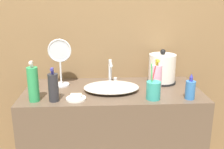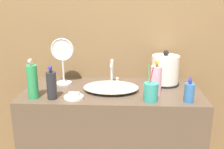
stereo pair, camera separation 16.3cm
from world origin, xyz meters
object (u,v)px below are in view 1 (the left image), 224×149
shampoo_bottle (33,84)px  mouthwash_bottle (190,89)px  toothbrush_cup (153,90)px  lotion_bottle (156,78)px  hand_cream_bottle (53,87)px  vanity_mirror (60,60)px  electric_kettle (162,69)px  faucet (111,71)px

shampoo_bottle → mouthwash_bottle: (0.88, -0.02, -0.04)m
toothbrush_cup → shampoo_bottle: shampoo_bottle is taller
lotion_bottle → mouthwash_bottle: size_ratio=1.38×
toothbrush_cup → hand_cream_bottle: toothbrush_cup is taller
toothbrush_cup → vanity_mirror: size_ratio=0.68×
shampoo_bottle → hand_cream_bottle: size_ratio=1.19×
mouthwash_bottle → hand_cream_bottle: hand_cream_bottle is taller
hand_cream_bottle → vanity_mirror: bearing=88.8°
mouthwash_bottle → vanity_mirror: 0.83m
electric_kettle → hand_cream_bottle: electric_kettle is taller
mouthwash_bottle → vanity_mirror: (-0.77, 0.28, 0.12)m
vanity_mirror → toothbrush_cup: bearing=-26.3°
faucet → vanity_mirror: 0.34m
toothbrush_cup → mouthwash_bottle: 0.21m
faucet → toothbrush_cup: bearing=-50.8°
shampoo_bottle → vanity_mirror: size_ratio=0.75×
faucet → hand_cream_bottle: size_ratio=0.85×
lotion_bottle → vanity_mirror: vanity_mirror is taller
vanity_mirror → faucet: bearing=0.3°
lotion_bottle → shampoo_bottle: size_ratio=0.90×
shampoo_bottle → faucet: bearing=30.8°
electric_kettle → lotion_bottle: size_ratio=1.12×
mouthwash_bottle → faucet: bearing=146.8°
shampoo_bottle → lotion_bottle: bearing=8.1°
shampoo_bottle → toothbrush_cup: bearing=-0.8°
lotion_bottle → electric_kettle: bearing=66.6°
shampoo_bottle → mouthwash_bottle: size_ratio=1.54×
hand_cream_bottle → toothbrush_cup: bearing=-0.3°
vanity_mirror → electric_kettle: bearing=1.9°
shampoo_bottle → vanity_mirror: 0.30m
mouthwash_bottle → vanity_mirror: size_ratio=0.48×
lotion_bottle → hand_cream_bottle: lotion_bottle is taller
toothbrush_cup → mouthwash_bottle: toothbrush_cup is taller
faucet → mouthwash_bottle: bearing=-33.2°
faucet → shampoo_bottle: bearing=-149.2°
faucet → vanity_mirror: size_ratio=0.54×
faucet → lotion_bottle: 0.31m
electric_kettle → hand_cream_bottle: 0.74m
lotion_bottle → vanity_mirror: size_ratio=0.67×
toothbrush_cup → shampoo_bottle: (-0.67, 0.01, 0.05)m
faucet → shampoo_bottle: (-0.45, -0.27, 0.00)m
mouthwash_bottle → vanity_mirror: vanity_mirror is taller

